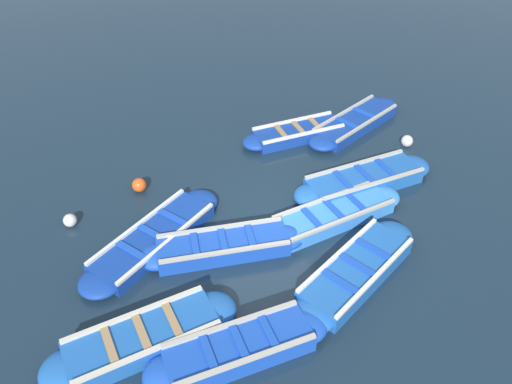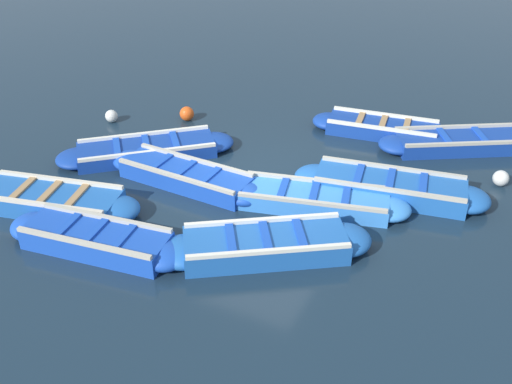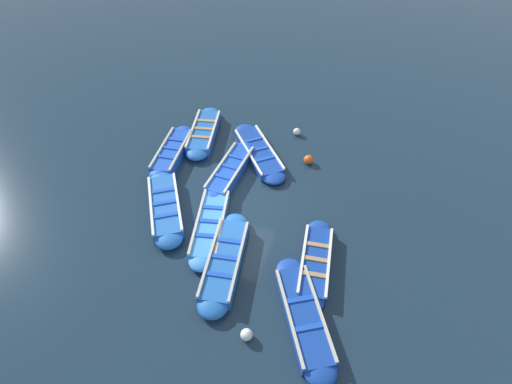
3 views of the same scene
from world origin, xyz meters
The scene contains 13 objects.
ground_plane centered at (0.00, 0.00, 0.00)m, with size 120.00×120.00×0.00m, color #162838.
boat_outer_right centered at (1.28, -0.31, 0.17)m, with size 3.76×1.67×0.39m.
boat_alongside centered at (3.40, 3.38, 0.16)m, with size 3.69×2.65×0.38m.
boat_mid_row centered at (1.09, -2.06, 0.19)m, with size 3.58×2.77×0.45m.
boat_broadside centered at (1.60, 3.27, 0.16)m, with size 3.43×1.23×0.38m.
boat_tucked centered at (-1.59, -3.22, 0.20)m, with size 3.46×1.23×0.45m.
boat_centre centered at (-3.19, -2.60, 0.19)m, with size 3.68×1.66×0.43m.
boat_inner_gap centered at (-1.36, -0.68, 0.18)m, with size 3.59×0.93×0.42m.
boat_end_of_row centered at (2.48, 0.70, 0.19)m, with size 3.92×1.51×0.44m.
boat_outer_left centered at (-2.77, -0.04, 0.15)m, with size 3.54×3.22×0.36m.
buoy_orange_near centered at (4.40, 2.11, 0.16)m, with size 0.32×0.32×0.32m, color silver.
buoy_yellow_far centered at (-4.56, 1.02, 0.15)m, with size 0.31×0.31×0.31m, color silver.
buoy_white_drifting centered at (-2.95, 1.91, 0.18)m, with size 0.35×0.35×0.35m, color #E05119.
Camera 3 is at (8.77, 3.90, 10.08)m, focal length 28.00 mm.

